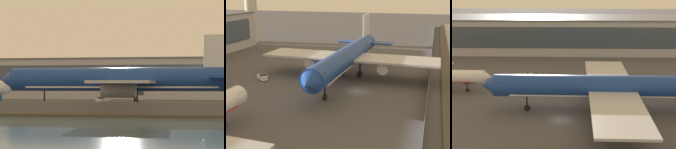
% 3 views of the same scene
% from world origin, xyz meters
% --- Properties ---
extents(ground_plane, '(500.00, 500.00, 0.00)m').
position_xyz_m(ground_plane, '(0.00, 0.00, 0.00)').
color(ground_plane, '#4C4C51').
extents(cargo_jet_blue, '(54.21, 46.31, 15.57)m').
position_xyz_m(cargo_jet_blue, '(9.77, 4.71, 5.94)').
color(cargo_jet_blue, '#193D93').
rests_on(cargo_jet_blue, ground).
extents(baggage_tug, '(3.14, 3.54, 1.80)m').
position_xyz_m(baggage_tug, '(1.58, 25.56, 0.81)').
color(baggage_tug, white).
rests_on(baggage_tug, ground).
extents(ops_van, '(2.47, 5.34, 2.48)m').
position_xyz_m(ops_van, '(-28.03, 25.86, 1.28)').
color(ops_van, '#19519E').
rests_on(ops_van, ground).
extents(terminal_building, '(108.25, 21.81, 14.12)m').
position_xyz_m(terminal_building, '(-5.82, 66.52, 7.07)').
color(terminal_building, '#B2B2B7').
rests_on(terminal_building, ground).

